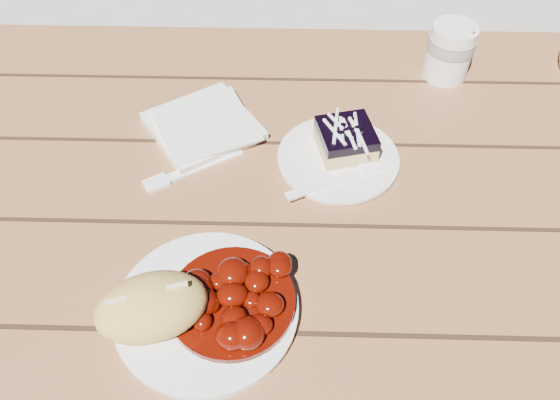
{
  "coord_description": "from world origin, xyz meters",
  "views": [
    {
      "loc": [
        0.09,
        -0.53,
        1.33
      ],
      "look_at": [
        0.08,
        -0.09,
        0.81
      ],
      "focal_mm": 35.0,
      "sensor_mm": 36.0,
      "label": 1
    }
  ],
  "objects_px": {
    "picnic_table": "(233,245)",
    "blueberry_cake": "(346,139)",
    "main_plate": "(207,310)",
    "coffee_cup": "(449,52)",
    "dessert_plate": "(338,159)",
    "bread_roll": "(152,307)"
  },
  "relations": [
    {
      "from": "picnic_table",
      "to": "blueberry_cake",
      "type": "height_order",
      "value": "blueberry_cake"
    },
    {
      "from": "dessert_plate",
      "to": "coffee_cup",
      "type": "relative_size",
      "value": 1.85
    },
    {
      "from": "picnic_table",
      "to": "blueberry_cake",
      "type": "relative_size",
      "value": 21.33
    },
    {
      "from": "picnic_table",
      "to": "blueberry_cake",
      "type": "xyz_separation_m",
      "value": [
        0.17,
        0.06,
        0.19
      ]
    },
    {
      "from": "picnic_table",
      "to": "coffee_cup",
      "type": "xyz_separation_m",
      "value": [
        0.36,
        0.26,
        0.21
      ]
    },
    {
      "from": "bread_roll",
      "to": "dessert_plate",
      "type": "height_order",
      "value": "bread_roll"
    },
    {
      "from": "dessert_plate",
      "to": "bread_roll",
      "type": "bearing_deg",
      "value": -128.49
    },
    {
      "from": "picnic_table",
      "to": "dessert_plate",
      "type": "bearing_deg",
      "value": 14.62
    },
    {
      "from": "main_plate",
      "to": "blueberry_cake",
      "type": "height_order",
      "value": "blueberry_cake"
    },
    {
      "from": "blueberry_cake",
      "to": "main_plate",
      "type": "bearing_deg",
      "value": -136.5
    },
    {
      "from": "picnic_table",
      "to": "blueberry_cake",
      "type": "distance_m",
      "value": 0.27
    },
    {
      "from": "bread_roll",
      "to": "coffee_cup",
      "type": "relative_size",
      "value": 1.33
    },
    {
      "from": "main_plate",
      "to": "coffee_cup",
      "type": "bearing_deg",
      "value": 52.89
    },
    {
      "from": "picnic_table",
      "to": "main_plate",
      "type": "height_order",
      "value": "main_plate"
    },
    {
      "from": "bread_roll",
      "to": "blueberry_cake",
      "type": "relative_size",
      "value": 1.34
    },
    {
      "from": "picnic_table",
      "to": "dessert_plate",
      "type": "height_order",
      "value": "dessert_plate"
    },
    {
      "from": "dessert_plate",
      "to": "blueberry_cake",
      "type": "distance_m",
      "value": 0.03
    },
    {
      "from": "main_plate",
      "to": "dessert_plate",
      "type": "xyz_separation_m",
      "value": [
        0.17,
        0.26,
        -0.0
      ]
    },
    {
      "from": "main_plate",
      "to": "picnic_table",
      "type": "bearing_deg",
      "value": 89.3
    },
    {
      "from": "coffee_cup",
      "to": "bread_roll",
      "type": "bearing_deg",
      "value": -129.92
    },
    {
      "from": "coffee_cup",
      "to": "main_plate",
      "type": "bearing_deg",
      "value": -127.11
    },
    {
      "from": "picnic_table",
      "to": "bread_roll",
      "type": "xyz_separation_m",
      "value": [
        -0.06,
        -0.24,
        0.21
      ]
    }
  ]
}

